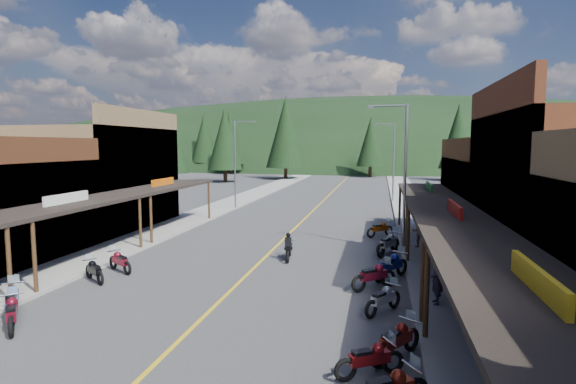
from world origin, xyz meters
The scene contains 36 objects.
ground centered at (0.00, 0.00, 0.00)m, with size 220.00×220.00×0.00m, color #38383A.
centerline centered at (0.00, 20.00, 0.01)m, with size 0.15×90.00×0.01m, color gold.
sidewalk_west centered at (-8.70, 20.00, 0.07)m, with size 3.40×94.00×0.15m, color gray.
sidewalk_east centered at (8.70, 20.00, 0.07)m, with size 3.40×94.00×0.15m, color gray.
shop_west_3 centered at (-13.78, 11.30, 3.52)m, with size 10.90×10.20×8.20m.
shop_east_3 centered at (13.75, 11.30, 2.53)m, with size 10.90×10.20×6.20m.
streetlight_1 centered at (-6.95, 22.00, 4.46)m, with size 2.16×0.18×8.00m.
streetlight_2 centered at (6.95, 8.00, 4.46)m, with size 2.16×0.18×8.00m.
streetlight_3 centered at (6.95, 30.00, 4.46)m, with size 2.16×0.18×8.00m.
ridge_hill centered at (0.00, 135.00, 0.00)m, with size 310.00×140.00×60.00m, color black.
pine_0 centered at (-40.00, 62.00, 6.48)m, with size 5.04×5.04×11.00m.
pine_1 centered at (-24.00, 70.00, 7.24)m, with size 5.88×5.88×12.50m.
pine_2 centered at (-10.00, 58.00, 7.99)m, with size 6.72×6.72×14.00m.
pine_3 centered at (4.00, 66.00, 6.48)m, with size 5.04×5.04×11.00m.
pine_4 centered at (18.00, 60.00, 7.24)m, with size 5.88×5.88×12.50m.
pine_5 centered at (34.00, 72.00, 7.99)m, with size 6.72×6.72×14.00m.
pine_7 centered at (-32.00, 76.00, 7.24)m, with size 5.88×5.88×12.50m.
pine_8 centered at (-22.00, 40.00, 5.98)m, with size 4.48×4.48×10.00m.
pine_9 centered at (24.00, 45.00, 6.38)m, with size 4.93×4.93×10.80m.
pine_10 centered at (-18.00, 50.00, 6.78)m, with size 5.38×5.38×11.60m.
pine_11 centered at (20.00, 38.00, 7.19)m, with size 5.82×5.82×12.40m.
bike_west_5 centered at (-5.55, -5.12, 0.58)m, with size 0.68×2.05×1.17m, color maroon, non-canonical shape.
bike_west_6 centered at (-6.34, -4.25, 0.62)m, with size 0.72×2.17×1.24m, color navy, non-canonical shape.
bike_west_7 centered at (-6.07, -0.18, 0.53)m, with size 0.62×1.87×1.07m, color black, non-canonical shape.
bike_west_8 centered at (-5.83, 1.37, 0.56)m, with size 0.65×1.96×1.12m, color maroon, non-canonical shape.
bike_east_5 centered at (5.63, -5.87, 0.53)m, with size 0.62×1.87×1.07m, color maroon, non-canonical shape.
bike_east_6 centered at (6.31, -4.75, 0.59)m, with size 0.69×2.06×1.18m, color maroon, non-canonical shape.
bike_east_7 centered at (5.98, -1.38, 0.56)m, with size 0.65×1.96×1.12m, color #A1A1A6, non-canonical shape.
bike_east_8 centered at (5.63, 1.19, 0.62)m, with size 0.72×2.16×1.23m, color maroon, non-canonical shape.
bike_east_9 centered at (6.34, 2.76, 0.66)m, with size 0.77×2.32×1.33m, color navy, non-canonical shape.
bike_east_10 centered at (6.29, 7.20, 0.67)m, with size 0.78×2.35×1.34m, color gray, non-canonical shape.
bike_east_11 centered at (6.24, 7.63, 0.54)m, with size 0.62×1.87×1.07m, color navy, non-canonical shape.
bike_east_12 centered at (5.87, 11.87, 0.58)m, with size 0.67×2.01×1.15m, color #9F3F0B, non-canonical shape.
rider_on_bike centered at (1.32, 5.14, 0.58)m, with size 0.86×1.96×1.45m.
pedestrian_east_a centered at (7.85, -0.43, 1.04)m, with size 0.65×0.42×1.78m, color #241D2B.
pedestrian_east_b centered at (8.01, 8.81, 1.01)m, with size 0.84×0.48×1.73m, color brown.
Camera 1 is at (5.79, -16.79, 5.83)m, focal length 28.00 mm.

